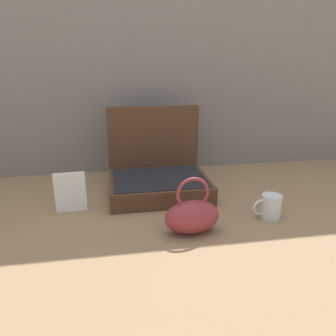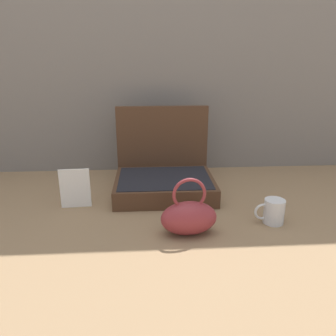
% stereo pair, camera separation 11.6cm
% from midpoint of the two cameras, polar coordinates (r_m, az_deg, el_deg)
% --- Properties ---
extents(ground_plane, '(6.00, 6.00, 0.00)m').
position_cam_midpoint_polar(ground_plane, '(1.26, -2.88, -8.26)').
color(ground_plane, '#8C6D4C').
extents(back_wall, '(3.20, 0.06, 1.40)m').
position_cam_midpoint_polar(back_wall, '(1.70, -5.88, 23.00)').
color(back_wall, gray).
rests_on(back_wall, ground_plane).
extents(open_suitcase, '(0.42, 0.35, 0.36)m').
position_cam_midpoint_polar(open_suitcase, '(1.45, -4.02, -1.27)').
color(open_suitcase, '#4C301E').
rests_on(open_suitcase, ground_plane).
extents(teal_pouch_handbag, '(0.20, 0.12, 0.20)m').
position_cam_midpoint_polar(teal_pouch_handbag, '(1.11, 1.22, -8.34)').
color(teal_pouch_handbag, maroon).
rests_on(teal_pouch_handbag, ground_plane).
extents(coffee_mug, '(0.11, 0.07, 0.09)m').
position_cam_midpoint_polar(coffee_mug, '(1.26, 14.87, -6.54)').
color(coffee_mug, silver).
rests_on(coffee_mug, ground_plane).
extents(info_card_left, '(0.12, 0.01, 0.16)m').
position_cam_midpoint_polar(info_card_left, '(1.33, -19.04, -4.06)').
color(info_card_left, white).
rests_on(info_card_left, ground_plane).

